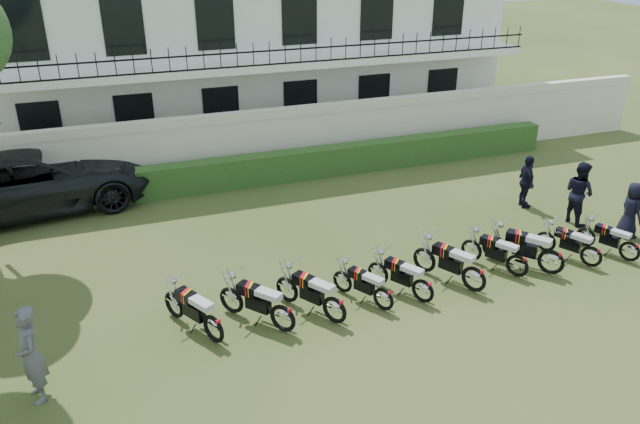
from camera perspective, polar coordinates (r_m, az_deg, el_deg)
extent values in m
plane|color=#2F431B|center=(15.26, 4.63, -6.66)|extent=(100.00, 100.00, 0.00)
cube|color=beige|center=(21.69, -3.91, 6.12)|extent=(30.00, 0.30, 2.00)
cube|color=beige|center=(21.35, -4.00, 9.04)|extent=(30.00, 0.35, 0.30)
cube|color=#1E4017|center=(21.42, -0.70, 4.50)|extent=(18.00, 0.60, 1.00)
cube|color=white|center=(26.75, -7.78, 15.08)|extent=(20.00, 8.00, 7.00)
cube|color=white|center=(22.25, -5.06, 13.23)|extent=(20.00, 1.40, 0.25)
cube|color=black|center=(21.52, -4.66, 14.48)|extent=(20.00, 0.05, 0.05)
cube|color=black|center=(21.60, -4.61, 13.31)|extent=(20.00, 0.05, 0.05)
cube|color=black|center=(22.80, -24.00, 6.52)|extent=(1.30, 0.12, 2.20)
cube|color=black|center=(22.08, -25.61, 15.13)|extent=(1.30, 0.12, 2.20)
cube|color=black|center=(22.74, -16.47, 7.62)|extent=(1.30, 0.12, 2.20)
cube|color=black|center=(22.02, -17.60, 16.33)|extent=(1.30, 0.12, 2.20)
cube|color=black|center=(23.07, -8.99, 8.58)|extent=(1.30, 0.12, 2.20)
cube|color=black|center=(22.36, -9.61, 17.22)|extent=(1.30, 0.12, 2.20)
cube|color=black|center=(23.78, -1.81, 9.36)|extent=(1.30, 0.12, 2.20)
cube|color=black|center=(23.09, -1.93, 17.76)|extent=(1.30, 0.12, 2.20)
cube|color=black|center=(24.83, 4.89, 9.96)|extent=(1.30, 0.12, 2.20)
cube|color=black|center=(24.17, 5.20, 18.00)|extent=(1.30, 0.12, 2.20)
cube|color=black|center=(26.18, 10.99, 10.39)|extent=(1.30, 0.12, 2.20)
cube|color=black|center=(25.56, 11.65, 17.99)|extent=(1.30, 0.12, 2.20)
torus|color=black|center=(12.89, -7.76, -11.81)|extent=(0.38, 0.60, 0.63)
torus|color=black|center=(13.77, -11.50, -9.44)|extent=(0.38, 0.60, 0.63)
cube|color=black|center=(13.20, -9.61, -10.13)|extent=(0.44, 0.59, 0.31)
cube|color=black|center=(13.20, -10.36, -8.72)|extent=(0.46, 0.54, 0.23)
cube|color=#BA0B1A|center=(13.19, -10.36, -8.68)|extent=(0.25, 0.26, 0.24)
cube|color=#DEB10B|center=(13.15, -10.19, -8.78)|extent=(0.22, 0.24, 0.24)
cube|color=silver|center=(12.83, -8.90, -9.46)|extent=(0.49, 0.62, 0.12)
cylinder|color=silver|center=(13.26, -11.36, -7.04)|extent=(0.56, 0.32, 0.03)
torus|color=black|center=(13.15, -0.90, -10.67)|extent=(0.48, 0.56, 0.64)
torus|color=black|center=(13.80, -5.81, -8.92)|extent=(0.48, 0.56, 0.64)
cube|color=black|center=(13.35, -3.25, -9.29)|extent=(0.52, 0.57, 0.32)
cube|color=black|center=(13.30, -4.16, -7.96)|extent=(0.51, 0.54, 0.23)
cube|color=#BA0B1A|center=(13.30, -4.16, -7.93)|extent=(0.22, 0.29, 0.24)
cube|color=#DEB10B|center=(13.27, -3.93, -8.00)|extent=(0.19, 0.27, 0.24)
cube|color=silver|center=(13.03, -2.23, -8.47)|extent=(0.56, 0.61, 0.13)
cylinder|color=silver|center=(13.31, -5.40, -6.40)|extent=(0.51, 0.43, 0.03)
torus|color=black|center=(13.38, 3.69, -10.04)|extent=(0.42, 0.59, 0.64)
torus|color=black|center=(14.05, -0.91, -8.10)|extent=(0.42, 0.59, 0.64)
cube|color=black|center=(13.59, 1.52, -8.58)|extent=(0.47, 0.59, 0.31)
cube|color=black|center=(13.56, 0.71, -7.24)|extent=(0.48, 0.54, 0.23)
cube|color=#BA0B1A|center=(13.55, 0.71, -7.21)|extent=(0.24, 0.27, 0.24)
cube|color=#DEB10B|center=(13.52, 0.92, -7.29)|extent=(0.21, 0.25, 0.24)
cube|color=silver|center=(13.28, 2.52, -7.82)|extent=(0.52, 0.62, 0.13)
cylinder|color=silver|center=(13.57, -0.41, -5.66)|extent=(0.55, 0.36, 0.03)
torus|color=black|center=(13.95, 7.80, -8.83)|extent=(0.35, 0.52, 0.55)
torus|color=black|center=(14.50, 3.90, -7.23)|extent=(0.35, 0.52, 0.55)
cube|color=black|center=(14.12, 5.98, -7.62)|extent=(0.39, 0.51, 0.27)
cube|color=black|center=(14.09, 5.33, -6.51)|extent=(0.41, 0.47, 0.20)
cube|color=#BA0B1A|center=(14.09, 5.33, -6.47)|extent=(0.21, 0.23, 0.21)
cube|color=#DEB10B|center=(14.06, 5.51, -6.55)|extent=(0.19, 0.22, 0.21)
cube|color=silver|center=(13.86, 6.86, -6.99)|extent=(0.43, 0.54, 0.11)
cylinder|color=silver|center=(14.09, 4.42, -5.18)|extent=(0.48, 0.29, 0.03)
torus|color=black|center=(14.35, 11.51, -8.03)|extent=(0.37, 0.55, 0.58)
torus|color=black|center=(14.86, 7.31, -6.44)|extent=(0.37, 0.55, 0.58)
cube|color=black|center=(14.50, 9.57, -6.80)|extent=(0.42, 0.54, 0.29)
cube|color=black|center=(14.46, 8.89, -5.65)|extent=(0.43, 0.50, 0.21)
cube|color=#BA0B1A|center=(14.45, 8.90, -5.62)|extent=(0.22, 0.25, 0.22)
cube|color=#DEB10B|center=(14.43, 9.09, -5.69)|extent=(0.20, 0.23, 0.22)
cube|color=silver|center=(14.24, 10.55, -6.12)|extent=(0.47, 0.57, 0.12)
cylinder|color=silver|center=(14.45, 7.93, -4.29)|extent=(0.51, 0.32, 0.03)
torus|color=black|center=(14.97, 16.17, -6.93)|extent=(0.39, 0.62, 0.65)
torus|color=black|center=(15.49, 11.65, -5.24)|extent=(0.39, 0.62, 0.65)
cube|color=black|center=(15.12, 14.10, -5.62)|extent=(0.44, 0.61, 0.32)
cube|color=black|center=(15.07, 13.41, -4.38)|extent=(0.47, 0.55, 0.23)
cube|color=#BA0B1A|center=(15.07, 13.41, -4.35)|extent=(0.25, 0.27, 0.24)
cube|color=#DEB10B|center=(15.04, 13.62, -4.42)|extent=(0.23, 0.25, 0.24)
cube|color=silver|center=(14.85, 15.20, -4.88)|extent=(0.50, 0.64, 0.13)
cylinder|color=silver|center=(15.06, 12.41, -2.92)|extent=(0.58, 0.33, 0.03)
torus|color=black|center=(15.95, 19.60, -5.47)|extent=(0.36, 0.55, 0.59)
torus|color=black|center=(16.34, 15.59, -4.13)|extent=(0.36, 0.55, 0.59)
cube|color=black|center=(16.05, 17.79, -4.40)|extent=(0.41, 0.54, 0.29)
cube|color=black|center=(16.00, 17.20, -3.35)|extent=(0.43, 0.50, 0.21)
cube|color=#BA0B1A|center=(16.00, 17.20, -3.32)|extent=(0.23, 0.25, 0.22)
cube|color=#DEB10B|center=(15.98, 17.39, -3.38)|extent=(0.20, 0.23, 0.22)
cube|color=silver|center=(15.84, 18.78, -3.74)|extent=(0.46, 0.57, 0.12)
cylinder|color=silver|center=(15.98, 16.34, -2.12)|extent=(0.51, 0.31, 0.03)
torus|color=black|center=(16.40, 22.73, -4.98)|extent=(0.49, 0.59, 0.67)
torus|color=black|center=(16.60, 17.98, -3.82)|extent=(0.49, 0.59, 0.67)
cube|color=black|center=(16.40, 20.61, -3.94)|extent=(0.52, 0.59, 0.33)
cube|color=black|center=(16.31, 19.91, -2.83)|extent=(0.53, 0.56, 0.24)
cube|color=#BA0B1A|center=(16.31, 19.92, -2.79)|extent=(0.23, 0.30, 0.25)
cube|color=#DEB10B|center=(16.30, 20.14, -2.85)|extent=(0.20, 0.28, 0.25)
cube|color=silver|center=(16.21, 21.79, -3.14)|extent=(0.58, 0.63, 0.13)
cylinder|color=silver|center=(16.23, 18.89, -1.51)|extent=(0.54, 0.43, 0.03)
torus|color=black|center=(17.10, 25.38, -4.44)|extent=(0.33, 0.54, 0.57)
torus|color=black|center=(17.41, 21.70, -3.22)|extent=(0.33, 0.54, 0.57)
cube|color=black|center=(17.17, 23.74, -3.47)|extent=(0.38, 0.53, 0.28)
cube|color=black|center=(17.12, 23.23, -2.51)|extent=(0.41, 0.48, 0.20)
cube|color=#BA0B1A|center=(17.12, 23.23, -2.48)|extent=(0.22, 0.23, 0.21)
cube|color=#DEB10B|center=(17.10, 23.40, -2.54)|extent=(0.20, 0.22, 0.21)
cube|color=silver|center=(16.99, 24.68, -2.87)|extent=(0.43, 0.55, 0.11)
cylinder|color=silver|center=(17.08, 22.47, -1.38)|extent=(0.51, 0.28, 0.03)
torus|color=black|center=(18.10, 24.74, -2.75)|extent=(0.30, 0.52, 0.54)
cube|color=black|center=(17.88, 26.63, -2.99)|extent=(0.35, 0.51, 0.27)
cube|color=black|center=(17.83, 26.18, -2.10)|extent=(0.38, 0.46, 0.20)
cube|color=#BA0B1A|center=(17.83, 26.18, -2.08)|extent=(0.22, 0.22, 0.20)
cube|color=#DEB10B|center=(17.81, 26.34, -2.13)|extent=(0.20, 0.20, 0.20)
cylinder|color=silver|center=(17.80, 25.50, -1.06)|extent=(0.49, 0.25, 0.03)
imported|color=black|center=(20.63, -24.58, 2.64)|extent=(7.14, 4.10, 1.87)
imported|color=slate|center=(12.53, -24.95, -11.76)|extent=(0.62, 0.80, 1.93)
imported|color=black|center=(19.17, 26.59, 0.17)|extent=(0.66, 0.87, 1.60)
imported|color=black|center=(19.41, 22.60, 1.65)|extent=(0.77, 0.95, 1.86)
imported|color=black|center=(19.97, 18.36, 2.64)|extent=(0.65, 1.04, 1.65)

